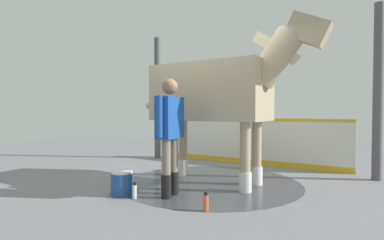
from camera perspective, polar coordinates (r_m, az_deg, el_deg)
The scene contains 10 objects.
ground_plane at distance 5.41m, azimuth 2.86°, elevation -11.71°, with size 16.00×16.00×0.02m, color gray.
wet_patch at distance 5.35m, azimuth 3.52°, elevation -11.75°, with size 3.10×3.10×0.00m, color #42444C.
barrier_wall at distance 7.18m, azimuth 11.40°, elevation -4.28°, with size 4.01×1.59×1.09m.
roof_post_near at distance 6.33m, azimuth 31.80°, elevation 4.52°, with size 0.16×0.16×3.17m, color #4C4C51.
roof_post_far at distance 7.99m, azimuth -6.58°, elevation 4.13°, with size 0.16×0.16×3.17m, color #4C4C51.
horse at distance 5.15m, azimuth 4.76°, elevation 5.01°, with size 3.18×1.60×2.70m.
handler at distance 4.37m, azimuth -4.22°, elevation -1.58°, with size 0.34×0.67×1.72m.
wash_bucket at distance 4.67m, azimuth -13.13°, elevation -11.59°, with size 0.33×0.33×0.35m.
bottle_shampoo at distance 4.46m, azimuth -10.86°, elevation -13.11°, with size 0.06×0.06×0.24m.
bottle_spray at distance 3.86m, azimuth 2.64°, elevation -15.35°, with size 0.07×0.07×0.24m.
Camera 1 is at (0.68, -5.22, 1.25)m, focal length 28.09 mm.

